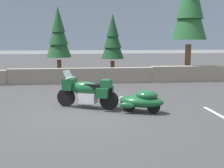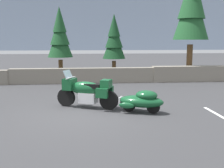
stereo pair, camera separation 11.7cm
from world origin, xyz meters
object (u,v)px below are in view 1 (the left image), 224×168
at_px(touring_motorcycle, 87,91).
at_px(pine_tree_secondary, 58,35).
at_px(pine_tree_far_right, 113,39).
at_px(pine_tree_tall, 190,2).
at_px(car_shaped_trailer, 142,100).

relative_size(touring_motorcycle, pine_tree_secondary, 0.50).
bearing_deg(touring_motorcycle, pine_tree_far_right, 76.19).
relative_size(pine_tree_tall, pine_tree_secondary, 1.71).
bearing_deg(pine_tree_far_right, pine_tree_secondary, -175.72).
xyz_separation_m(pine_tree_secondary, pine_tree_far_right, (3.18, 0.24, -0.23)).
bearing_deg(touring_motorcycle, pine_tree_secondary, 102.18).
bearing_deg(car_shaped_trailer, pine_tree_tall, 58.73).
xyz_separation_m(touring_motorcycle, pine_tree_secondary, (-1.46, 6.76, 2.08)).
bearing_deg(pine_tree_tall, touring_motorcycle, -133.74).
xyz_separation_m(pine_tree_tall, pine_tree_far_right, (-4.55, 0.44, -2.16)).
bearing_deg(pine_tree_far_right, car_shaped_trailer, -89.42).
bearing_deg(car_shaped_trailer, touring_motorcycle, 155.69).
bearing_deg(car_shaped_trailer, pine_tree_far_right, 90.58).
relative_size(car_shaped_trailer, pine_tree_secondary, 0.50).
relative_size(touring_motorcycle, pine_tree_tall, 0.29).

